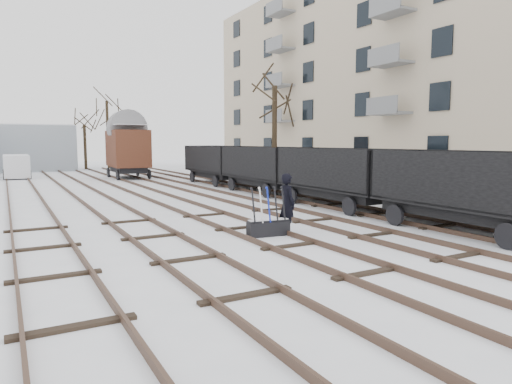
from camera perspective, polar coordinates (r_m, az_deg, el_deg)
ground at (r=12.66m, az=4.50°, el=-6.83°), size 120.00×120.00×0.00m
tracks at (r=25.06m, az=-13.00°, el=-0.24°), size 13.90×52.00×0.16m
apartment_block at (r=36.50m, az=19.24°, el=14.15°), size 10.12×45.00×16.10m
shed_right at (r=50.36m, az=-25.86°, el=5.00°), size 7.00×6.00×4.50m
ground_frame at (r=13.99m, az=1.55°, el=-4.35°), size 1.34×0.56×1.49m
worker at (r=14.36m, az=3.93°, el=-1.41°), size 0.49×0.71×1.89m
freight_wagon_a at (r=15.89m, az=25.17°, el=-1.12°), size 2.52×6.31×2.57m
freight_wagon_b at (r=20.28m, az=10.39°, el=0.88°), size 2.52×6.31×2.57m
freight_wagon_c at (r=25.53m, az=1.25°, el=2.09°), size 2.52×6.31×2.57m
freight_wagon_d at (r=31.21m, az=-4.67°, el=2.85°), size 2.52×6.31×2.57m
box_van_wagon at (r=37.35m, az=-15.78°, el=5.39°), size 3.14×5.55×4.13m
panel_van at (r=40.39m, az=-27.77°, el=2.89°), size 1.90×4.14×1.83m
tree_near at (r=26.71m, az=2.33°, el=6.67°), size 0.30×0.30×6.07m
tree_far_left at (r=50.44m, az=-20.58°, el=5.30°), size 0.30×0.30×4.61m
tree_far_right at (r=51.56m, az=-18.03°, el=6.82°), size 0.30×0.30×7.16m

